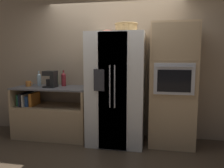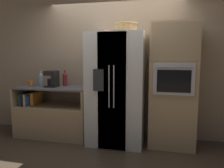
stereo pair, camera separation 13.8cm
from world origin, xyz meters
The scene contains 12 objects.
ground_plane centered at (0.00, 0.00, 0.00)m, with size 20.00×20.00×0.00m, color #4C3D2D.
wall_back centered at (0.00, 0.50, 1.40)m, with size 12.00×0.06×2.80m.
counter_left centered at (-1.10, 0.13, 0.35)m, with size 1.38×0.67×0.94m.
refrigerator centered at (0.13, 0.07, 0.95)m, with size 0.94×0.81×1.89m.
wall_oven centered at (1.06, 0.15, 1.02)m, with size 0.74×0.68×2.04m.
wicker_basket centered at (0.29, 0.04, 1.97)m, with size 0.38×0.38×0.15m.
fruit_bowl centered at (-0.03, 0.11, 1.92)m, with size 0.24×0.24×0.06m.
bottle_tall centered at (-1.40, 0.21, 1.07)m, with size 0.07×0.07×0.29m.
bottle_short centered at (-1.06, 0.24, 1.07)m, with size 0.07×0.07×0.29m.
bottle_wide centered at (-0.93, 0.27, 1.08)m, with size 0.09×0.09×0.30m.
mug centered at (-1.56, 0.11, 0.99)m, with size 0.14×0.10×0.10m.
coffee_maker centered at (-1.08, 0.08, 1.10)m, with size 0.22×0.21×0.30m.
Camera 2 is at (0.88, -3.57, 1.50)m, focal length 35.00 mm.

